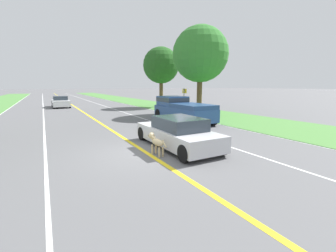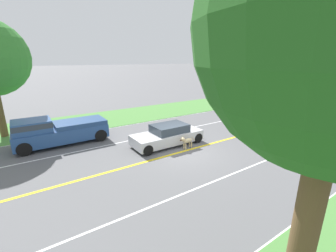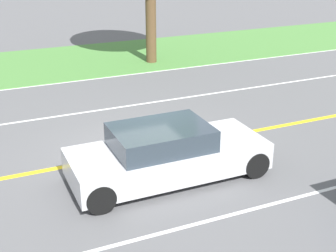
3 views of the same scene
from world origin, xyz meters
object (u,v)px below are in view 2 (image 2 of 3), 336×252
Objects in this scene: dog at (187,141)px; car_trailing_near at (275,111)px; car_trailing_mid at (332,99)px; ego_car at (168,135)px; pickup_truck at (57,131)px.

car_trailing_near is at bearing -89.24° from dog.
dog is 0.26× the size of car_trailing_near.
car_trailing_mid is (-0.09, -11.78, -0.01)m from car_trailing_near.
dog is at bearing -156.99° from ego_car.
car_trailing_mid is at bearing -97.47° from pickup_truck.
car_trailing_near reaches higher than dog.
car_trailing_near is at bearing -101.97° from pickup_truck.
dog is at bearing -129.08° from pickup_truck.
car_trailing_near is 1.01× the size of car_trailing_mid.
ego_car is at bearing 90.02° from car_trailing_mid.
pickup_truck is at bearing 44.93° from dog.
ego_car reaches higher than dog.
car_trailing_mid reaches higher than ego_car.
dog is 0.26× the size of car_trailing_mid.
ego_car is at bearing 90.46° from car_trailing_near.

